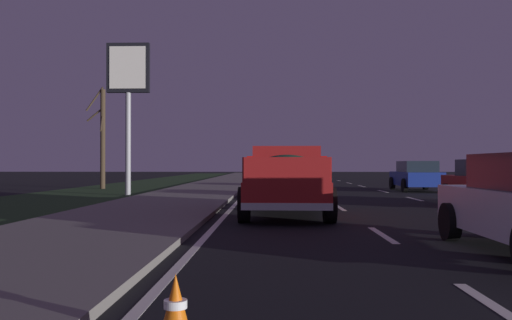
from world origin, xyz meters
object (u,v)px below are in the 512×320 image
pickup_truck (287,179)px  gas_price_sign (128,81)px  sedan_red (490,182)px  sedan_blue (416,176)px  traffic_cone_near (175,315)px  bare_tree_far (102,137)px

pickup_truck → gas_price_sign: gas_price_sign is taller
sedan_red → sedan_blue: bearing=-1.4°
gas_price_sign → traffic_cone_near: gas_price_sign is taller
sedan_red → bare_tree_far: (11.97, 16.76, 2.15)m
pickup_truck → sedan_blue: 15.30m
sedan_blue → bare_tree_far: 17.25m
pickup_truck → bare_tree_far: bearing=32.7°
pickup_truck → gas_price_sign: 12.14m
gas_price_sign → bare_tree_far: (6.32, 3.17, -2.14)m
traffic_cone_near → gas_price_sign: bearing=16.0°
pickup_truck → bare_tree_far: bare_tree_far is taller
sedan_red → traffic_cone_near: sedan_red is taller
gas_price_sign → bare_tree_far: size_ratio=1.17×
gas_price_sign → sedan_red: bearing=-112.6°
sedan_red → bare_tree_far: 20.71m
bare_tree_far → traffic_cone_near: size_ratio=9.92×
sedan_red → bare_tree_far: bare_tree_far is taller
sedan_red → sedan_blue: (10.03, -0.24, 0.00)m
bare_tree_far → pickup_truck: bearing=-147.3°
gas_price_sign → bare_tree_far: bearing=26.6°
sedan_red → traffic_cone_near: size_ratio=7.59×
traffic_cone_near → bare_tree_far: bearing=18.7°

